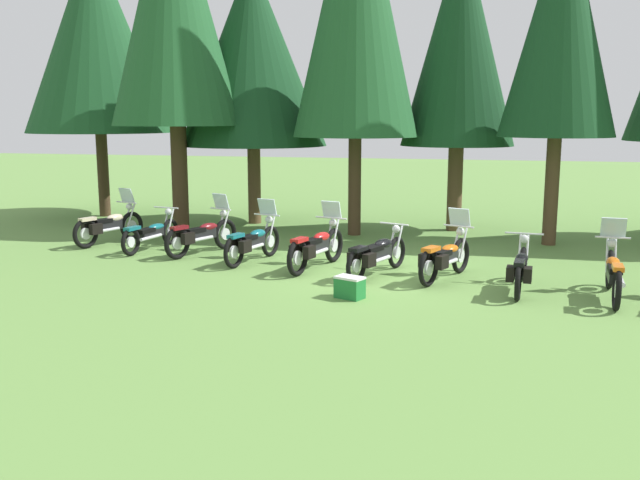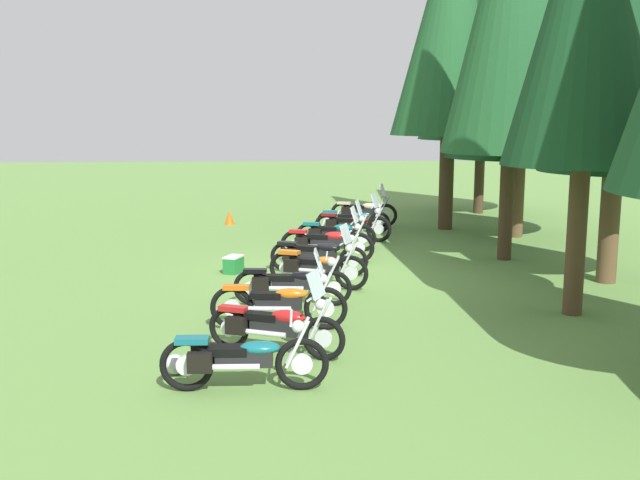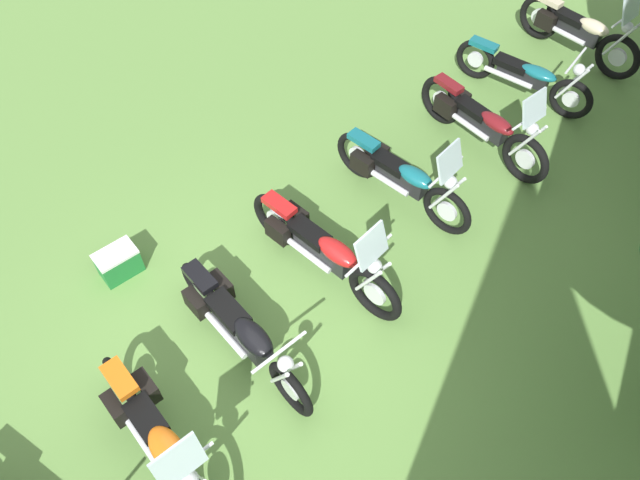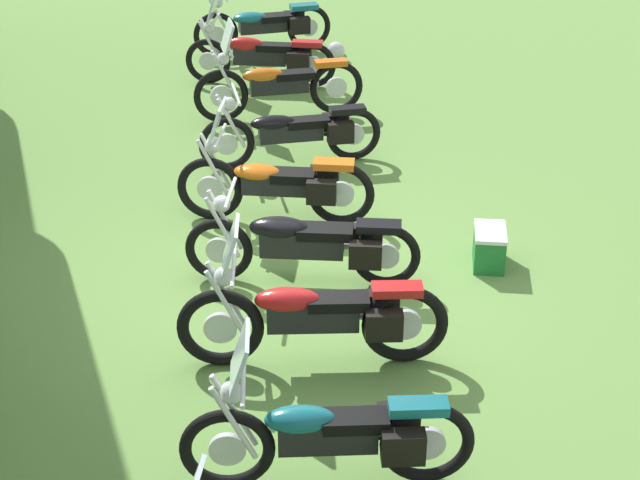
% 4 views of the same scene
% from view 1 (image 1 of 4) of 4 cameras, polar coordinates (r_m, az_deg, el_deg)
% --- Properties ---
extents(ground_plane, '(80.00, 80.00, 0.00)m').
position_cam_1_polar(ground_plane, '(14.46, 4.66, -2.77)').
color(ground_plane, '#608C42').
extents(motorcycle_0, '(0.98, 2.14, 1.38)m').
position_cam_1_polar(motorcycle_0, '(18.45, -16.97, 1.14)').
color(motorcycle_0, black).
rests_on(motorcycle_0, ground_plane).
extents(motorcycle_1, '(0.71, 2.25, 0.98)m').
position_cam_1_polar(motorcycle_1, '(17.39, -13.65, 0.56)').
color(motorcycle_1, black).
rests_on(motorcycle_1, ground_plane).
extents(motorcycle_2, '(1.05, 2.19, 1.38)m').
position_cam_1_polar(motorcycle_2, '(16.60, -9.72, 0.45)').
color(motorcycle_2, black).
rests_on(motorcycle_2, ground_plane).
extents(motorcycle_3, '(0.87, 2.15, 1.37)m').
position_cam_1_polar(motorcycle_3, '(15.52, -5.58, -0.13)').
color(motorcycle_3, black).
rests_on(motorcycle_3, ground_plane).
extents(motorcycle_4, '(0.96, 2.32, 1.39)m').
position_cam_1_polar(motorcycle_4, '(14.76, -0.32, -0.53)').
color(motorcycle_4, black).
rests_on(motorcycle_4, ground_plane).
extents(motorcycle_5, '(1.08, 2.22, 0.99)m').
position_cam_1_polar(motorcycle_5, '(14.21, 4.67, -1.12)').
color(motorcycle_5, black).
rests_on(motorcycle_5, ground_plane).
extents(motorcycle_6, '(1.02, 2.07, 1.38)m').
position_cam_1_polar(motorcycle_6, '(14.00, 10.22, -1.35)').
color(motorcycle_6, black).
rests_on(motorcycle_6, ground_plane).
extents(motorcycle_7, '(0.73, 2.27, 1.00)m').
position_cam_1_polar(motorcycle_7, '(13.42, 16.17, -2.24)').
color(motorcycle_7, black).
rests_on(motorcycle_7, ground_plane).
extents(motorcycle_8, '(0.62, 2.34, 1.38)m').
position_cam_1_polar(motorcycle_8, '(13.41, 22.96, -2.46)').
color(motorcycle_8, black).
rests_on(motorcycle_8, ground_plane).
extents(pine_tree_0, '(4.56, 4.56, 8.73)m').
position_cam_1_polar(pine_tree_0, '(23.78, -17.94, 15.65)').
color(pine_tree_0, '#42301E').
rests_on(pine_tree_0, ground_plane).
extents(pine_tree_2, '(4.39, 4.39, 7.77)m').
position_cam_1_polar(pine_tree_2, '(21.21, -5.59, 15.02)').
color(pine_tree_2, brown).
rests_on(pine_tree_2, ground_plane).
extents(pine_tree_4, '(3.15, 3.15, 8.27)m').
position_cam_1_polar(pine_tree_4, '(20.15, 11.41, 15.88)').
color(pine_tree_4, brown).
rests_on(pine_tree_4, ground_plane).
extents(pine_tree_5, '(2.82, 2.82, 8.29)m').
position_cam_1_polar(pine_tree_5, '(18.48, 19.21, 16.59)').
color(pine_tree_5, '#4C3823').
rests_on(pine_tree_5, ground_plane).
extents(picnic_cooler, '(0.59, 0.49, 0.40)m').
position_cam_1_polar(picnic_cooler, '(12.46, 2.45, -3.90)').
color(picnic_cooler, '#1E7233').
rests_on(picnic_cooler, ground_plane).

